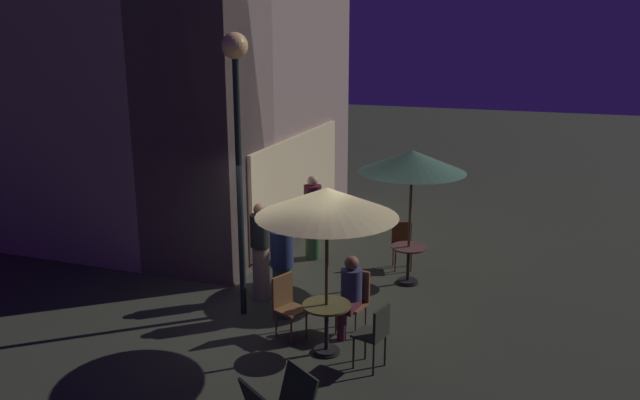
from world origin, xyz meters
name	(u,v)px	position (x,y,z in m)	size (l,w,h in m)	color
ground_plane	(283,325)	(0.00, 0.00, 0.00)	(60.00, 60.00, 0.00)	#2A2C22
cafe_building	(187,20)	(3.43, 3.52, 4.73)	(7.02, 6.61, 9.47)	gray
street_lamp_near_corner	(237,106)	(0.20, 0.79, 3.40)	(0.39, 0.39, 4.49)	black
cafe_table_0	(327,318)	(-0.59, -0.92, 0.54)	(0.70, 0.70, 0.76)	black
cafe_table_1	(408,258)	(2.37, -1.49, 0.49)	(0.64, 0.64, 0.71)	black
patio_umbrella_0	(327,203)	(-0.59, -0.92, 2.24)	(1.97, 1.97, 2.46)	black
patio_umbrella_1	(412,162)	(2.37, -1.49, 2.28)	(1.91, 1.91, 2.49)	black
cafe_chair_0	(375,331)	(-0.80, -1.69, 0.57)	(0.49, 0.49, 0.93)	black
cafe_chair_1	(354,296)	(0.24, -1.09, 0.56)	(0.50, 0.50, 0.96)	brown
cafe_chair_2	(287,301)	(-0.28, -0.18, 0.56)	(0.53, 0.53, 0.96)	brown
cafe_chair_3	(402,241)	(3.13, -1.20, 0.54)	(0.50, 0.50, 0.91)	#5C3217
patron_seated_0	(350,291)	(0.09, -1.06, 0.71)	(0.53, 0.39, 1.25)	#502028
patron_standing_1	(313,217)	(3.03, 0.62, 0.87)	(0.35, 0.35, 1.73)	#2E4E2D
patron_standing_2	(261,251)	(0.83, 0.76, 0.87)	(0.34, 0.34, 1.72)	#836E58
patron_standing_3	(282,268)	(0.32, 0.14, 0.83)	(0.37, 0.37, 1.66)	#324839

